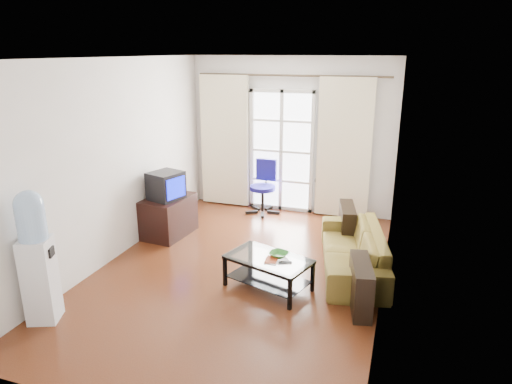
% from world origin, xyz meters
% --- Properties ---
extents(floor, '(5.20, 5.20, 0.00)m').
position_xyz_m(floor, '(0.00, 0.00, 0.00)').
color(floor, '#5E2D16').
rests_on(floor, ground).
extents(ceiling, '(5.20, 5.20, 0.00)m').
position_xyz_m(ceiling, '(0.00, 0.00, 2.70)').
color(ceiling, white).
rests_on(ceiling, wall_back).
extents(wall_back, '(3.60, 0.02, 2.70)m').
position_xyz_m(wall_back, '(0.00, 2.60, 1.35)').
color(wall_back, silver).
rests_on(wall_back, floor).
extents(wall_front, '(3.60, 0.02, 2.70)m').
position_xyz_m(wall_front, '(0.00, -2.60, 1.35)').
color(wall_front, silver).
rests_on(wall_front, floor).
extents(wall_left, '(0.02, 5.20, 2.70)m').
position_xyz_m(wall_left, '(-1.80, 0.00, 1.35)').
color(wall_left, silver).
rests_on(wall_left, floor).
extents(wall_right, '(0.02, 5.20, 2.70)m').
position_xyz_m(wall_right, '(1.80, 0.00, 1.35)').
color(wall_right, silver).
rests_on(wall_right, floor).
extents(french_door, '(1.16, 0.06, 2.15)m').
position_xyz_m(french_door, '(-0.15, 2.54, 1.07)').
color(french_door, white).
rests_on(french_door, wall_back).
extents(curtain_rod, '(3.30, 0.04, 0.04)m').
position_xyz_m(curtain_rod, '(0.00, 2.50, 2.38)').
color(curtain_rod, '#4C3F2D').
rests_on(curtain_rod, wall_back).
extents(curtain_left, '(0.90, 0.07, 2.35)m').
position_xyz_m(curtain_left, '(-1.20, 2.48, 1.20)').
color(curtain_left, '#F5ECC5').
rests_on(curtain_left, curtain_rod).
extents(curtain_right, '(0.90, 0.07, 2.35)m').
position_xyz_m(curtain_right, '(0.95, 2.48, 1.20)').
color(curtain_right, '#F5ECC5').
rests_on(curtain_right, curtain_rod).
extents(radiator, '(0.64, 0.12, 0.64)m').
position_xyz_m(radiator, '(0.80, 2.50, 0.33)').
color(radiator, gray).
rests_on(radiator, floor).
extents(sofa, '(2.21, 1.53, 0.56)m').
position_xyz_m(sofa, '(1.39, 0.54, 0.28)').
color(sofa, olive).
rests_on(sofa, floor).
extents(coffee_table, '(1.13, 0.85, 0.41)m').
position_xyz_m(coffee_table, '(0.49, -0.31, 0.26)').
color(coffee_table, silver).
rests_on(coffee_table, floor).
extents(bowl, '(0.35, 0.35, 0.06)m').
position_xyz_m(bowl, '(0.60, -0.24, 0.43)').
color(bowl, '#338D38').
rests_on(bowl, coffee_table).
extents(book, '(0.18, 0.22, 0.02)m').
position_xyz_m(book, '(0.47, -0.37, 0.41)').
color(book, '#A41424').
rests_on(book, coffee_table).
extents(remote, '(0.16, 0.11, 0.02)m').
position_xyz_m(remote, '(0.71, -0.38, 0.41)').
color(remote, black).
rests_on(remote, coffee_table).
extents(tv_stand, '(0.64, 0.89, 0.61)m').
position_xyz_m(tv_stand, '(-1.49, 0.82, 0.31)').
color(tv_stand, black).
rests_on(tv_stand, floor).
extents(crt_tv, '(0.55, 0.56, 0.42)m').
position_xyz_m(crt_tv, '(-1.48, 0.77, 0.82)').
color(crt_tv, black).
rests_on(crt_tv, tv_stand).
extents(task_chair, '(0.64, 0.64, 0.94)m').
position_xyz_m(task_chair, '(-0.40, 2.28, 0.28)').
color(task_chair, black).
rests_on(task_chair, floor).
extents(water_cooler, '(0.38, 0.38, 1.46)m').
position_xyz_m(water_cooler, '(-1.60, -1.71, 0.76)').
color(water_cooler, silver).
rests_on(water_cooler, floor).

